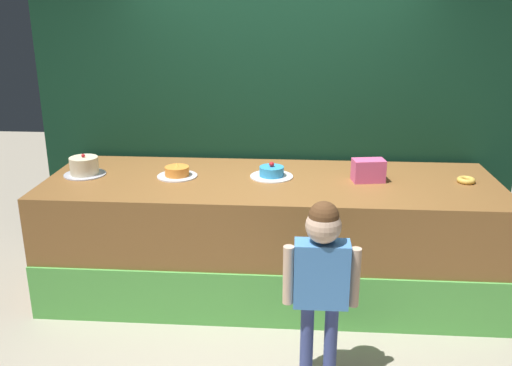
{
  "coord_description": "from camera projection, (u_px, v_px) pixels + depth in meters",
  "views": [
    {
      "loc": [
        0.18,
        -3.53,
        2.29
      ],
      "look_at": [
        -0.1,
        0.35,
        1.0
      ],
      "focal_mm": 38.92,
      "sensor_mm": 36.0,
      "label": 1
    }
  ],
  "objects": [
    {
      "name": "curtain_backdrop",
      "position": [
        275.0,
        98.0,
        4.81
      ],
      "size": [
        4.18,
        0.08,
        2.95
      ],
      "primitive_type": "cube",
      "color": "#113823",
      "rests_on": "ground_plane"
    },
    {
      "name": "cake_left",
      "position": [
        84.0,
        167.0,
        4.43
      ],
      "size": [
        0.33,
        0.33,
        0.18
      ],
      "color": "silver",
      "rests_on": "stage_platform"
    },
    {
      "name": "cake_right",
      "position": [
        272.0,
        173.0,
        4.39
      ],
      "size": [
        0.34,
        0.34,
        0.13
      ],
      "color": "white",
      "rests_on": "stage_platform"
    },
    {
      "name": "donut",
      "position": [
        466.0,
        180.0,
        4.26
      ],
      "size": [
        0.14,
        0.14,
        0.04
      ],
      "primitive_type": "torus",
      "color": "#F2BF4C",
      "rests_on": "stage_platform"
    },
    {
      "name": "pink_box",
      "position": [
        368.0,
        170.0,
        4.27
      ],
      "size": [
        0.26,
        0.18,
        0.17
      ],
      "primitive_type": "cube",
      "rotation": [
        0.0,
        0.0,
        0.16
      ],
      "color": "#E45992",
      "rests_on": "stage_platform"
    },
    {
      "name": "ground_plane",
      "position": [
        266.0,
        327.0,
        4.08
      ],
      "size": [
        12.0,
        12.0,
        0.0
      ],
      "primitive_type": "plane",
      "color": "#ADA38E"
    },
    {
      "name": "stage_platform",
      "position": [
        271.0,
        236.0,
        4.48
      ],
      "size": [
        3.52,
        1.19,
        0.95
      ],
      "color": "brown",
      "rests_on": "ground_plane"
    },
    {
      "name": "cake_center",
      "position": [
        177.0,
        172.0,
        4.4
      ],
      "size": [
        0.32,
        0.32,
        0.11
      ],
      "color": "silver",
      "rests_on": "stage_platform"
    },
    {
      "name": "child_figure",
      "position": [
        322.0,
        268.0,
        3.29
      ],
      "size": [
        0.46,
        0.21,
        1.19
      ],
      "color": "#3F4C8C",
      "rests_on": "ground_plane"
    }
  ]
}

